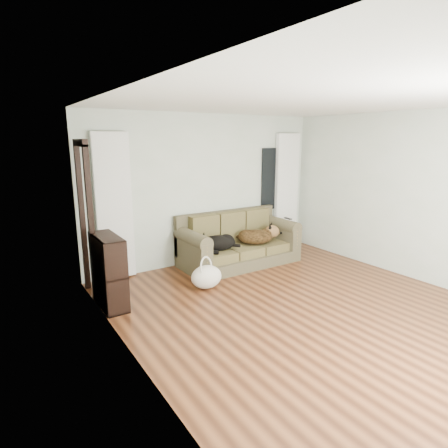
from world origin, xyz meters
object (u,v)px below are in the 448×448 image
dog_black_lab (216,243)px  bookshelf (109,269)px  tote_bag (206,278)px  dog_shepherd (257,236)px  sofa (239,239)px

dog_black_lab → bookshelf: bookshelf is taller
bookshelf → dog_black_lab: bearing=6.9°
tote_bag → dog_shepherd: bearing=21.7°
bookshelf → dog_shepherd: bearing=2.4°
sofa → bookshelf: 2.47m
sofa → bookshelf: bearing=-169.3°
sofa → dog_shepherd: bearing=-18.7°
dog_shepherd → tote_bag: size_ratio=1.35×
sofa → bookshelf: bookshelf is taller
dog_black_lab → sofa: bearing=24.8°
tote_bag → bookshelf: size_ratio=0.50×
dog_shepherd → bookshelf: bearing=38.4°
dog_black_lab → bookshelf: size_ratio=0.63×
sofa → dog_black_lab: (-0.51, -0.06, 0.03)m
sofa → dog_shepherd: (0.31, -0.10, 0.04)m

